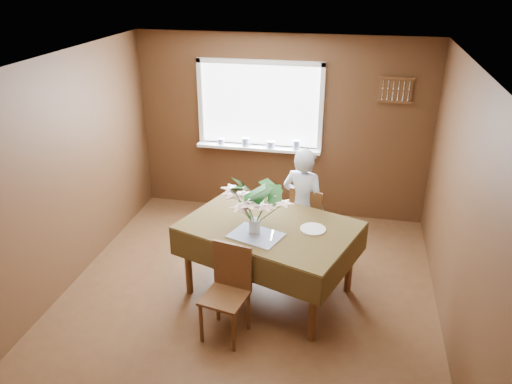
% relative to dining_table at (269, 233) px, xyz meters
% --- Properties ---
extents(floor, '(4.50, 4.50, 0.00)m').
position_rel_dining_table_xyz_m(floor, '(-0.21, -0.24, -0.73)').
color(floor, '#52321C').
rests_on(floor, ground).
extents(ceiling, '(4.50, 4.50, 0.00)m').
position_rel_dining_table_xyz_m(ceiling, '(-0.21, -0.24, 1.77)').
color(ceiling, white).
rests_on(ceiling, wall_back).
extents(wall_back, '(4.00, 0.00, 4.00)m').
position_rel_dining_table_xyz_m(wall_back, '(-0.21, 2.01, 0.52)').
color(wall_back, brown).
rests_on(wall_back, floor).
extents(wall_front, '(4.00, 0.00, 4.00)m').
position_rel_dining_table_xyz_m(wall_front, '(-0.21, -2.49, 0.52)').
color(wall_front, brown).
rests_on(wall_front, floor).
extents(wall_left, '(0.00, 4.50, 4.50)m').
position_rel_dining_table_xyz_m(wall_left, '(-2.21, -0.24, 0.52)').
color(wall_left, brown).
rests_on(wall_left, floor).
extents(wall_right, '(0.00, 4.50, 4.50)m').
position_rel_dining_table_xyz_m(wall_right, '(1.79, -0.24, 0.52)').
color(wall_right, brown).
rests_on(wall_right, floor).
extents(window_assembly, '(1.72, 0.20, 1.22)m').
position_rel_dining_table_xyz_m(window_assembly, '(-0.50, 1.96, 0.63)').
color(window_assembly, white).
rests_on(window_assembly, wall_back).
extents(spoon_rack, '(0.44, 0.05, 0.33)m').
position_rel_dining_table_xyz_m(spoon_rack, '(1.24, 1.98, 1.12)').
color(spoon_rack, brown).
rests_on(spoon_rack, wall_back).
extents(dining_table, '(2.02, 1.68, 0.84)m').
position_rel_dining_table_xyz_m(dining_table, '(0.00, 0.00, 0.00)').
color(dining_table, brown).
rests_on(dining_table, floor).
extents(chair_far, '(0.50, 0.50, 0.94)m').
position_rel_dining_table_xyz_m(chair_far, '(0.32, 0.81, -0.22)').
color(chair_far, brown).
rests_on(chair_far, floor).
extents(chair_near, '(0.47, 0.47, 0.93)m').
position_rel_dining_table_xyz_m(chair_near, '(-0.27, -0.70, -0.23)').
color(chair_near, brown).
rests_on(chair_near, floor).
extents(seated_woman, '(0.60, 0.49, 1.43)m').
position_rel_dining_table_xyz_m(seated_woman, '(0.26, 0.75, -0.02)').
color(seated_woman, white).
rests_on(seated_woman, floor).
extents(flower_bouquet, '(0.59, 0.59, 0.51)m').
position_rel_dining_table_xyz_m(flower_bouquet, '(-0.12, -0.19, 0.43)').
color(flower_bouquet, white).
rests_on(flower_bouquet, dining_table).
extents(side_plate, '(0.36, 0.36, 0.01)m').
position_rel_dining_table_xyz_m(side_plate, '(0.45, -0.02, 0.11)').
color(side_plate, white).
rests_on(side_plate, dining_table).
extents(table_knife, '(0.03, 0.22, 0.00)m').
position_rel_dining_table_xyz_m(table_knife, '(0.07, -0.24, 0.11)').
color(table_knife, silver).
rests_on(table_knife, dining_table).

